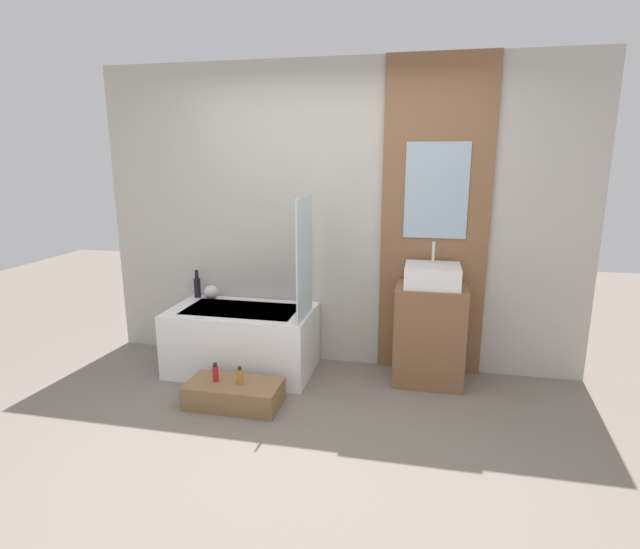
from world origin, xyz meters
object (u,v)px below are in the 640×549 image
at_px(bathtub, 242,339).
at_px(bottle_soap_secondary, 240,376).
at_px(vase_round_light, 211,292).
at_px(bottle_soap_primary, 215,373).
at_px(wooden_step_bench, 234,394).
at_px(sink, 432,275).
at_px(vase_tall_dark, 197,286).

distance_m(bathtub, bottle_soap_secondary, 0.65).
bearing_deg(vase_round_light, bottle_soap_primary, -65.15).
distance_m(vase_round_light, bottle_soap_primary, 1.01).
height_order(vase_round_light, bottle_soap_secondary, vase_round_light).
bearing_deg(wooden_step_bench, bathtub, 104.42).
bearing_deg(bottle_soap_secondary, bathtub, 108.90).
xyz_separation_m(sink, vase_round_light, (-1.95, 0.13, -0.28)).
distance_m(bottle_soap_primary, bottle_soap_secondary, 0.19).
height_order(wooden_step_bench, bottle_soap_secondary, bottle_soap_secondary).
distance_m(bathtub, vase_tall_dark, 0.70).
relative_size(bathtub, wooden_step_bench, 1.74).
bearing_deg(sink, vase_round_light, 176.32).
bearing_deg(vase_round_light, bottle_soap_secondary, -55.44).
distance_m(wooden_step_bench, sink, 1.78).
bearing_deg(bathtub, bottle_soap_secondary, -71.10).
bearing_deg(bottle_soap_secondary, vase_tall_dark, 129.78).
bearing_deg(vase_tall_dark, wooden_step_bench, -52.29).
relative_size(bathtub, vase_round_light, 9.45).
height_order(bottle_soap_primary, bottle_soap_secondary, bottle_soap_primary).
relative_size(bottle_soap_primary, bottle_soap_secondary, 1.10).
height_order(bathtub, bottle_soap_secondary, bathtub).
distance_m(vase_tall_dark, bottle_soap_primary, 1.12).
xyz_separation_m(vase_round_light, bottle_soap_primary, (0.40, -0.85, -0.37)).
relative_size(wooden_step_bench, vase_tall_dark, 2.76).
xyz_separation_m(vase_round_light, bottle_soap_secondary, (0.59, -0.85, -0.38)).
height_order(vase_tall_dark, bottle_soap_secondary, vase_tall_dark).
distance_m(wooden_step_bench, bottle_soap_secondary, 0.16).
height_order(bathtub, vase_round_light, vase_round_light).
xyz_separation_m(vase_tall_dark, bottle_soap_primary, (0.55, -0.89, -0.41)).
relative_size(wooden_step_bench, sink, 1.63).
xyz_separation_m(bathtub, sink, (1.57, 0.11, 0.62)).
bearing_deg(wooden_step_bench, bottle_soap_primary, 180.00).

